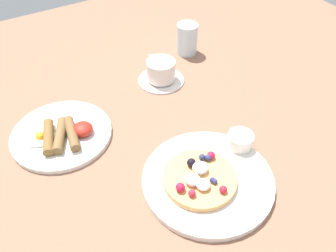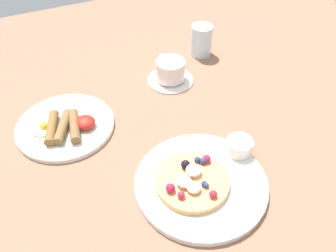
# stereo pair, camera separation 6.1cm
# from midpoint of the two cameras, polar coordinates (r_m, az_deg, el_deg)

# --- Properties ---
(ground_plane) EXTENTS (1.87, 1.56, 0.03)m
(ground_plane) POSITION_cam_midpoint_polar(r_m,az_deg,el_deg) (0.76, -5.53, -4.79)
(ground_plane) COLOR #8D624B
(pancake_plate) EXTENTS (0.26, 0.26, 0.01)m
(pancake_plate) POSITION_cam_midpoint_polar(r_m,az_deg,el_deg) (0.69, 4.01, -8.98)
(pancake_plate) COLOR white
(pancake_plate) RESTS_ON ground_plane
(pancake_with_berries) EXTENTS (0.14, 0.14, 0.03)m
(pancake_with_berries) POSITION_cam_midpoint_polar(r_m,az_deg,el_deg) (0.67, 2.58, -8.65)
(pancake_with_berries) COLOR #E4A762
(pancake_with_berries) RESTS_ON pancake_plate
(syrup_ramekin) EXTENTS (0.05, 0.05, 0.03)m
(syrup_ramekin) POSITION_cam_midpoint_polar(r_m,az_deg,el_deg) (0.74, 9.48, -2.40)
(syrup_ramekin) COLOR white
(syrup_ramekin) RESTS_ON pancake_plate
(breakfast_plate) EXTENTS (0.22, 0.22, 0.01)m
(breakfast_plate) POSITION_cam_midpoint_polar(r_m,az_deg,el_deg) (0.82, -19.19, -1.37)
(breakfast_plate) COLOR white
(breakfast_plate) RESTS_ON ground_plane
(fried_breakfast) EXTENTS (0.14, 0.12, 0.03)m
(fried_breakfast) POSITION_cam_midpoint_polar(r_m,az_deg,el_deg) (0.79, -19.10, -1.35)
(fried_breakfast) COLOR brown
(fried_breakfast) RESTS_ON breakfast_plate
(coffee_saucer) EXTENTS (0.12, 0.12, 0.01)m
(coffee_saucer) POSITION_cam_midpoint_polar(r_m,az_deg,el_deg) (0.93, -3.05, 7.61)
(coffee_saucer) COLOR white
(coffee_saucer) RESTS_ON ground_plane
(coffee_cup) EXTENTS (0.08, 0.10, 0.05)m
(coffee_cup) POSITION_cam_midpoint_polar(r_m,az_deg,el_deg) (0.92, -3.17, 9.23)
(coffee_cup) COLOR white
(coffee_cup) RESTS_ON coffee_saucer
(water_glass) EXTENTS (0.06, 0.06, 0.09)m
(water_glass) POSITION_cam_midpoint_polar(r_m,az_deg,el_deg) (1.03, 1.40, 14.11)
(water_glass) COLOR silver
(water_glass) RESTS_ON ground_plane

